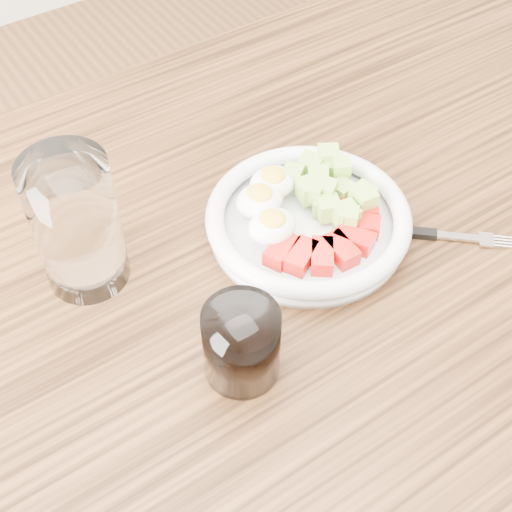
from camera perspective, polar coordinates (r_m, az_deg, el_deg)
The scene contains 5 objects.
dining_table at distance 0.89m, azimuth 0.90°, elevation -5.66°, with size 1.50×0.90×0.77m.
bowl at distance 0.84m, azimuth 4.09°, elevation 3.16°, with size 0.24×0.24×0.06m.
fork at distance 0.86m, azimuth 12.95°, elevation 1.80°, with size 0.15×0.14×0.01m.
water_glass at distance 0.77m, azimuth -14.18°, elevation 2.50°, with size 0.09×0.09×0.16m, color white.
coffee_glass at distance 0.70m, azimuth -1.16°, elevation -7.05°, with size 0.08×0.08×0.09m.
Camera 1 is at (-0.30, -0.42, 1.39)m, focal length 50.00 mm.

